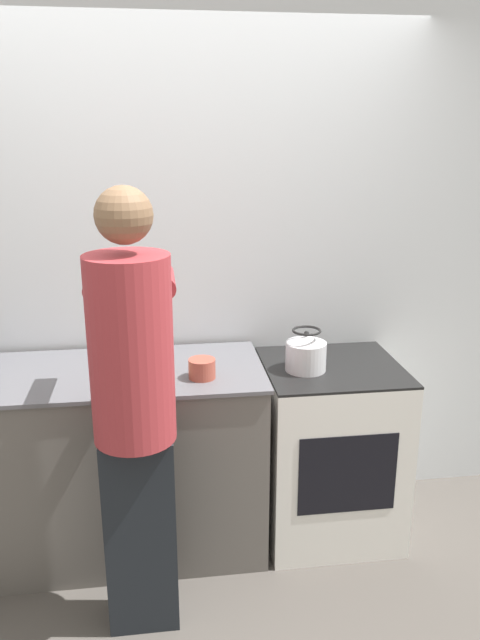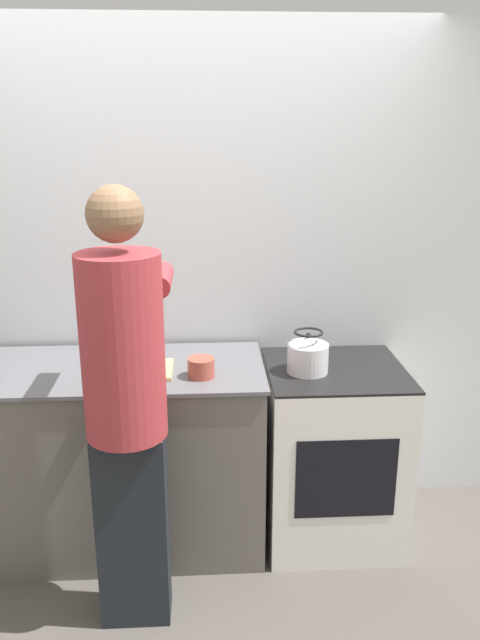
# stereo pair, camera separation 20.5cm
# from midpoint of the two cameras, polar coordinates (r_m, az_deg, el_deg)

# --- Properties ---
(ground_plane) EXTENTS (12.00, 12.00, 0.00)m
(ground_plane) POSITION_cam_midpoint_polar(r_m,az_deg,el_deg) (3.13, -3.28, -22.38)
(ground_plane) COLOR #4C4742
(wall_back) EXTENTS (8.00, 0.05, 2.60)m
(wall_back) POSITION_cam_midpoint_polar(r_m,az_deg,el_deg) (3.18, -3.72, 4.53)
(wall_back) COLOR silver
(wall_back) RESTS_ON ground_plane
(counter) EXTENTS (1.48, 0.65, 0.93)m
(counter) POSITION_cam_midpoint_polar(r_m,az_deg,el_deg) (3.15, -9.86, -12.18)
(counter) COLOR #5B5651
(counter) RESTS_ON ground_plane
(oven) EXTENTS (0.66, 0.62, 0.90)m
(oven) POSITION_cam_midpoint_polar(r_m,az_deg,el_deg) (3.22, 10.25, -11.83)
(oven) COLOR silver
(oven) RESTS_ON ground_plane
(person) EXTENTS (0.35, 0.59, 1.81)m
(person) POSITION_cam_midpoint_polar(r_m,az_deg,el_deg) (2.44, -8.00, -7.30)
(person) COLOR black
(person) RESTS_ON ground_plane
(cutting_board) EXTENTS (0.29, 0.25, 0.02)m
(cutting_board) POSITION_cam_midpoint_polar(r_m,az_deg,el_deg) (2.87, -7.05, -4.61)
(cutting_board) COLOR tan
(cutting_board) RESTS_ON counter
(knife) EXTENTS (0.19, 0.05, 0.01)m
(knife) POSITION_cam_midpoint_polar(r_m,az_deg,el_deg) (2.90, -7.18, -4.17)
(knife) COLOR silver
(knife) RESTS_ON cutting_board
(kettle) EXTENTS (0.19, 0.19, 0.20)m
(kettle) POSITION_cam_midpoint_polar(r_m,az_deg,el_deg) (2.93, 8.22, -3.20)
(kettle) COLOR silver
(kettle) RESTS_ON oven
(bowl_prep) EXTENTS (0.12, 0.12, 0.09)m
(bowl_prep) POSITION_cam_midpoint_polar(r_m,az_deg,el_deg) (2.79, -1.47, -4.39)
(bowl_prep) COLOR #9E4738
(bowl_prep) RESTS_ON counter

